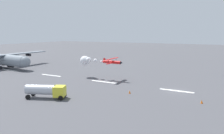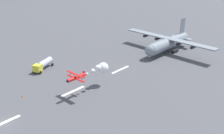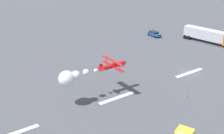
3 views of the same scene
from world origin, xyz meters
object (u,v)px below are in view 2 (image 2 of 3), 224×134
object	(u,v)px
stunt_biplane_red	(98,69)
traffic_cone_far	(22,96)
cargo_transport_plane	(167,44)
fuel_tanker_truck	(43,64)

from	to	relation	value
stunt_biplane_red	traffic_cone_far	distance (m)	21.20
cargo_transport_plane	traffic_cone_far	xyz separation A→B (m)	(-54.92, 9.45, -3.15)
cargo_transport_plane	traffic_cone_far	world-z (taller)	cargo_transport_plane
cargo_transport_plane	fuel_tanker_truck	xyz separation A→B (m)	(-40.56, 20.81, -1.80)
stunt_biplane_red	traffic_cone_far	size ratio (longest dim) A/B	19.51
cargo_transport_plane	fuel_tanker_truck	world-z (taller)	cargo_transport_plane
fuel_tanker_truck	stunt_biplane_red	bearing A→B (deg)	-81.04
traffic_cone_far	stunt_biplane_red	bearing A→B (deg)	-30.41
cargo_transport_plane	fuel_tanker_truck	distance (m)	45.63
cargo_transport_plane	traffic_cone_far	size ratio (longest dim) A/B	50.25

